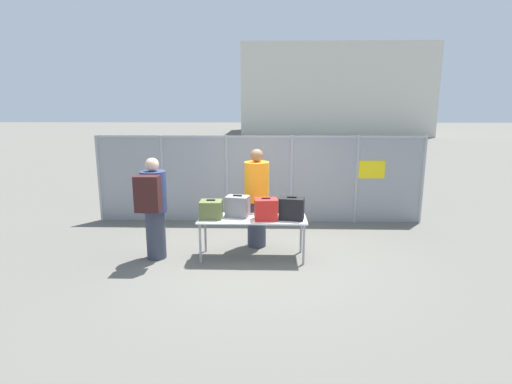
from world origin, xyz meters
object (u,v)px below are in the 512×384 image
Objects in this scene: traveler_hooded at (153,205)px; security_worker_near at (257,197)px; suitcase_olive at (211,209)px; suitcase_black at (292,209)px; suitcase_red at (266,209)px; inspection_table at (252,221)px; utility_trailer at (276,184)px; suitcase_grey at (238,206)px.

security_worker_near is (1.73, 0.72, -0.02)m from traveler_hooded.
suitcase_black reaches higher than suitcase_olive.
suitcase_red is 0.23× the size of traveler_hooded.
inspection_table is at bearing 174.69° from suitcase_black.
suitcase_olive is 1.00m from security_worker_near.
suitcase_black reaches higher than suitcase_red.
suitcase_black is (1.37, -0.04, 0.03)m from suitcase_olive.
utility_trailer is at bearing 92.07° from suitcase_black.
suitcase_olive is 0.94m from suitcase_red.
traveler_hooded reaches higher than suitcase_olive.
suitcase_black is at bearing -5.31° from inspection_table.
suitcase_grey is 1.07× the size of suitcase_red.
security_worker_near reaches higher than suitcase_grey.
suitcase_red is 0.10× the size of utility_trailer.
suitcase_black is at bearing -87.93° from utility_trailer.
security_worker_near is (-0.61, 0.68, 0.04)m from suitcase_black.
suitcase_grey is 0.24× the size of security_worker_near.
utility_trailer is at bearing -110.76° from security_worker_near.
inspection_table is at bearing -20.10° from suitcase_grey.
suitcase_black is 0.24× the size of security_worker_near.
inspection_table is 4.90× the size of suitcase_olive.
traveler_hooded is 0.46× the size of utility_trailer.
suitcase_grey is (0.45, 0.12, 0.03)m from suitcase_olive.
utility_trailer is at bearing 80.75° from suitcase_grey.
suitcase_grey is at bearing 14.66° from suitcase_olive.
traveler_hooded is at bearing -114.20° from utility_trailer.
utility_trailer is (0.75, 4.62, -0.49)m from suitcase_grey.
inspection_table is 0.34m from suitcase_red.
security_worker_near reaches higher than suitcase_red.
suitcase_black reaches higher than utility_trailer.
suitcase_red is (0.49, -0.19, -0.00)m from suitcase_grey.
inspection_table is 0.48× the size of utility_trailer.
suitcase_black is (0.93, -0.16, 0.01)m from suitcase_grey.
suitcase_olive reaches higher than utility_trailer.
security_worker_near is at bearing 131.80° from suitcase_black.
security_worker_near reaches higher than suitcase_olive.
inspection_table is 0.36m from suitcase_grey.
suitcase_black is 4.81m from utility_trailer.
suitcase_olive is 1.37m from suitcase_black.
suitcase_red is 0.44m from suitcase_black.
suitcase_olive is 0.20× the size of security_worker_near.
traveler_hooded is (-1.91, -0.01, 0.07)m from suitcase_red.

